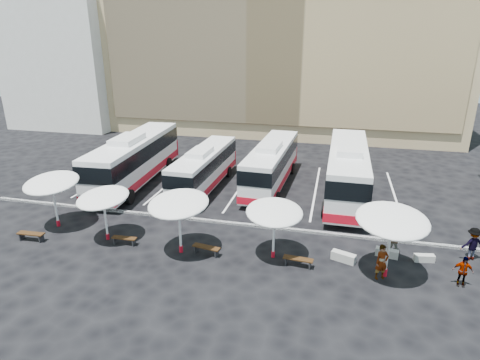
% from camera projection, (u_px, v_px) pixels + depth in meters
% --- Properties ---
extents(ground, '(120.00, 120.00, 0.00)m').
position_uv_depth(ground, '(214.00, 226.00, 25.97)').
color(ground, black).
rests_on(ground, ground).
extents(sandstone_building, '(42.00, 18.25, 29.60)m').
position_uv_depth(sandstone_building, '(286.00, 28.00, 50.85)').
color(sandstone_building, tan).
rests_on(sandstone_building, ground).
extents(apartment_block, '(14.00, 14.00, 18.00)m').
position_uv_depth(apartment_block, '(77.00, 56.00, 54.75)').
color(apartment_block, silver).
rests_on(apartment_block, ground).
extents(curb_divider, '(34.00, 0.25, 0.15)m').
position_uv_depth(curb_divider, '(216.00, 222.00, 26.40)').
color(curb_divider, black).
rests_on(curb_divider, ground).
extents(bay_lines, '(24.15, 12.00, 0.01)m').
position_uv_depth(bay_lines, '(242.00, 184.00, 33.29)').
color(bay_lines, white).
rests_on(bay_lines, ground).
extents(bus_0, '(3.65, 13.41, 4.21)m').
position_uv_depth(bus_0, '(135.00, 158.00, 33.00)').
color(bus_0, white).
rests_on(bus_0, ground).
extents(bus_1, '(2.67, 10.79, 3.41)m').
position_uv_depth(bus_1, '(204.00, 167.00, 31.95)').
color(bus_1, white).
rests_on(bus_1, ground).
extents(bus_2, '(3.09, 11.78, 3.71)m').
position_uv_depth(bus_2, '(272.00, 163.00, 32.48)').
color(bus_2, white).
rests_on(bus_2, ground).
extents(bus_3, '(3.19, 13.22, 4.19)m').
position_uv_depth(bus_3, '(347.00, 169.00, 30.24)').
color(bus_3, white).
rests_on(bus_3, ground).
extents(sunshade_0, '(3.44, 3.48, 3.49)m').
position_uv_depth(sunshade_0, '(51.00, 183.00, 24.96)').
color(sunshade_0, white).
rests_on(sunshade_0, ground).
extents(sunshade_1, '(3.93, 3.95, 3.18)m').
position_uv_depth(sunshade_1, '(103.00, 198.00, 23.36)').
color(sunshade_1, white).
rests_on(sunshade_1, ground).
extents(sunshade_2, '(3.97, 4.01, 3.51)m').
position_uv_depth(sunshade_2, '(178.00, 204.00, 21.82)').
color(sunshade_2, white).
rests_on(sunshade_2, ground).
extents(sunshade_3, '(3.84, 3.87, 3.21)m').
position_uv_depth(sunshade_3, '(274.00, 212.00, 21.38)').
color(sunshade_3, white).
rests_on(sunshade_3, ground).
extents(sunshade_4, '(4.13, 4.17, 3.69)m').
position_uv_depth(sunshade_4, '(392.00, 220.00, 19.50)').
color(sunshade_4, white).
rests_on(sunshade_4, ground).
extents(wood_bench_0, '(1.67, 0.52, 0.51)m').
position_uv_depth(wood_bench_0, '(31.00, 235.00, 23.98)').
color(wood_bench_0, black).
rests_on(wood_bench_0, ground).
extents(wood_bench_1, '(1.49, 0.45, 0.45)m').
position_uv_depth(wood_bench_1, '(124.00, 239.00, 23.55)').
color(wood_bench_1, black).
rests_on(wood_bench_1, ground).
extents(wood_bench_2, '(1.65, 0.69, 0.49)m').
position_uv_depth(wood_bench_2, '(206.00, 248.00, 22.46)').
color(wood_bench_2, black).
rests_on(wood_bench_2, ground).
extents(wood_bench_3, '(1.63, 0.56, 0.49)m').
position_uv_depth(wood_bench_3, '(298.00, 260.00, 21.29)').
color(wood_bench_3, black).
rests_on(wood_bench_3, ground).
extents(conc_bench_0, '(1.37, 0.87, 0.49)m').
position_uv_depth(conc_bench_0, '(343.00, 257.00, 21.84)').
color(conc_bench_0, '#9A9A94').
rests_on(conc_bench_0, ground).
extents(conc_bench_1, '(1.26, 0.62, 0.45)m').
position_uv_depth(conc_bench_1, '(387.00, 253.00, 22.29)').
color(conc_bench_1, '#9A9A94').
rests_on(conc_bench_1, ground).
extents(conc_bench_2, '(1.11, 0.53, 0.40)m').
position_uv_depth(conc_bench_2, '(424.00, 258.00, 21.82)').
color(conc_bench_2, '#9A9A94').
rests_on(conc_bench_2, ground).
extents(passenger_0, '(0.81, 0.70, 1.88)m').
position_uv_depth(passenger_0, '(382.00, 262.00, 20.06)').
color(passenger_0, black).
rests_on(passenger_0, ground).
extents(passenger_1, '(1.00, 0.88, 1.71)m').
position_uv_depth(passenger_1, '(394.00, 239.00, 22.53)').
color(passenger_1, black).
rests_on(passenger_1, ground).
extents(passenger_2, '(0.97, 0.46, 1.60)m').
position_uv_depth(passenger_2, '(463.00, 271.00, 19.51)').
color(passenger_2, black).
rests_on(passenger_2, ground).
extents(passenger_3, '(1.37, 1.04, 1.89)m').
position_uv_depth(passenger_3, '(472.00, 244.00, 21.79)').
color(passenger_3, black).
rests_on(passenger_3, ground).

